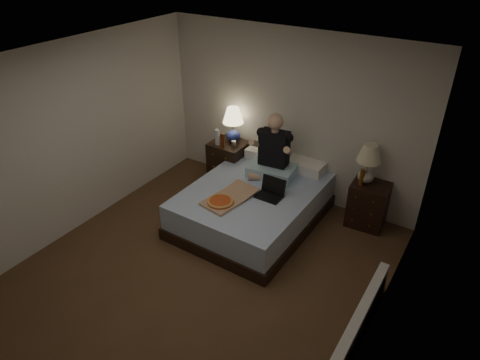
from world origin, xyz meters
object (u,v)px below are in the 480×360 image
Objects in this scene: water_bottle at (217,137)px; radiator at (359,324)px; bed at (254,204)px; person at (273,147)px; beer_bottle_right at (362,177)px; nightstand_left at (229,163)px; beer_bottle_left at (222,141)px; laptop at (269,190)px; pizza_box at (220,202)px; lamp_left at (233,125)px; soda_can at (234,144)px; nightstand_right at (368,204)px; lamp_right at (368,164)px.

water_bottle reaches higher than radiator.
person is at bearing 85.91° from bed.
bed is at bearing -151.88° from beer_bottle_right.
nightstand_left is 3.07× the size of beer_bottle_right.
laptop is at bearing -27.22° from beer_bottle_left.
beer_bottle_left is 3.34m from radiator.
laptop is at bearing -26.51° from water_bottle.
nightstand_left is 1.43m from laptop.
radiator is at bearing -6.58° from pizza_box.
lamp_left reaches higher than soda_can.
water_bottle is 0.74× the size of laptop.
beer_bottle_left is at bearing -175.25° from beer_bottle_right.
soda_can is at bearing -178.88° from nightstand_right.
pizza_box is (0.69, -1.35, -0.42)m from lamp_left.
lamp_right reaches higher than laptop.
beer_bottle_right is at bearing 5.14° from person.
laptop reaches higher than nightstand_left.
nightstand_right is 0.69× the size of person.
beer_bottle_right is at bearing 51.38° from pizza_box.
water_bottle is 0.33× the size of pizza_box.
water_bottle is 1.44m from laptop.
beer_bottle_right is (2.10, -0.10, -0.23)m from lamp_left.
beer_bottle_right is 1.90m from pizza_box.
lamp_left is at bearing 126.67° from pizza_box.
pizza_box is at bearing -56.80° from beer_bottle_left.
pizza_box is (0.72, -1.27, 0.21)m from nightstand_left.
beer_bottle_left is 0.25× the size of person.
beer_bottle_left reaches higher than pizza_box.
radiator is at bearing -33.23° from laptop.
lamp_left is 2.43× the size of beer_bottle_left.
person is 1.11m from pizza_box.
person is at bearing -4.33° from beer_bottle_left.
water_bottle is 1.09× the size of beer_bottle_right.
nightstand_left is at bearing 153.22° from soda_can.
soda_can is (0.15, -0.07, 0.40)m from nightstand_left.
soda_can reaches higher than laptop.
bed is at bearing -29.59° from beer_bottle_left.
water_bottle is at bearing 167.45° from person.
soda_can is at bearing -26.54° from nightstand_left.
laptop is at bearing -141.49° from beer_bottle_right.
person reaches higher than radiator.
pizza_box is at bearing -132.02° from laptop.
soda_can is 0.13× the size of pizza_box.
nightstand_left is 2.83× the size of water_bottle.
nightstand_right is at bearing 8.04° from person.
beer_bottle_right is 1.24m from laptop.
beer_bottle_right is at bearing 28.93° from bed.
beer_bottle_left is at bearing -140.10° from soda_can.
soda_can is 1.24m from laptop.
lamp_right is 2.43× the size of beer_bottle_right.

